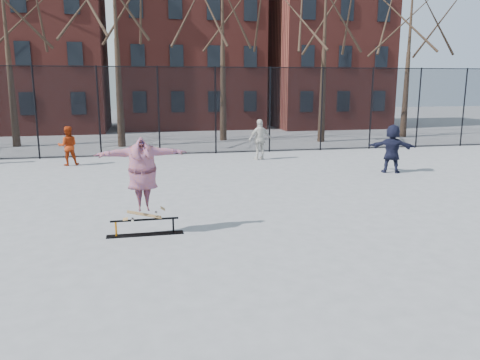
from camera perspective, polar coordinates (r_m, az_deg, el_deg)
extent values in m
plane|color=slate|center=(9.41, 2.10, -8.57)|extent=(100.00, 100.00, 0.00)
cube|color=black|center=(10.53, -11.47, -6.52)|extent=(1.66, 0.25, 0.01)
cylinder|color=#CD6B0C|center=(10.51, -14.88, -5.79)|extent=(0.04, 0.04, 0.34)
cylinder|color=black|center=(10.50, -8.14, -5.52)|extent=(0.04, 0.04, 0.34)
cylinder|color=black|center=(10.44, -11.55, -4.77)|extent=(1.46, 0.05, 0.05)
imported|color=#68378B|center=(10.22, -11.78, 0.17)|extent=(2.00, 0.71, 1.60)
imported|color=#A12E0E|center=(19.97, -20.23, 3.92)|extent=(0.84, 0.69, 1.57)
imported|color=beige|center=(20.18, 2.46, 4.96)|extent=(1.07, 0.58, 1.74)
imported|color=black|center=(18.09, 18.04, 3.66)|extent=(1.72, 1.20, 1.79)
cylinder|color=black|center=(22.06, -23.63, 7.52)|extent=(0.07, 0.07, 4.00)
cylinder|color=black|center=(21.68, -16.84, 7.94)|extent=(0.07, 0.07, 4.00)
cylinder|color=black|center=(21.61, -9.90, 8.25)|extent=(0.07, 0.07, 4.00)
cylinder|color=black|center=(21.86, -3.00, 8.45)|extent=(0.07, 0.07, 4.00)
cylinder|color=black|center=(22.40, 3.66, 8.52)|extent=(0.07, 0.07, 4.00)
cylinder|color=black|center=(23.22, 9.93, 8.49)|extent=(0.07, 0.07, 4.00)
cylinder|color=black|center=(24.30, 15.70, 8.37)|extent=(0.07, 0.07, 4.00)
cylinder|color=black|center=(25.60, 20.93, 8.19)|extent=(0.07, 0.07, 4.00)
cylinder|color=black|center=(27.08, 25.62, 7.97)|extent=(0.07, 0.07, 4.00)
cube|color=black|center=(21.71, -6.16, 8.37)|extent=(34.00, 0.01, 4.00)
cylinder|color=black|center=(21.68, -6.28, 13.55)|extent=(34.00, 0.04, 0.04)
cone|color=black|center=(27.14, -25.63, 8.63)|extent=(0.40, 0.40, 4.62)
cone|color=black|center=(25.10, -13.91, 9.27)|extent=(0.40, 0.40, 4.62)
cone|color=black|center=(26.78, -1.81, 9.74)|extent=(0.40, 0.40, 4.62)
cone|color=black|center=(27.05, 10.40, 9.58)|extent=(0.40, 0.40, 4.62)
cone|color=black|center=(30.66, 19.17, 9.37)|extent=(0.40, 0.40, 4.62)
cube|color=maroon|center=(35.34, -23.81, 15.27)|extent=(9.00, 7.00, 12.00)
cube|color=maroon|center=(34.90, -5.99, 17.05)|extent=(10.00, 7.00, 13.00)
cube|color=maroon|center=(37.22, 10.10, 15.06)|extent=(8.00, 7.00, 11.00)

